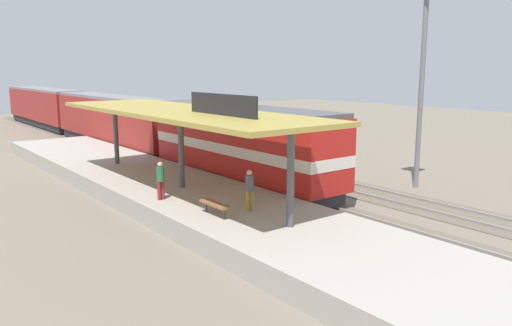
{
  "coord_description": "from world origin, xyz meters",
  "views": [
    {
      "loc": [
        -16.6,
        -21.43,
        6.65
      ],
      "look_at": [
        -1.38,
        -1.79,
        2.0
      ],
      "focal_mm": 35.52,
      "sensor_mm": 36.0,
      "label": 1
    }
  ],
  "objects_px": {
    "passenger_carriage_front": "(115,121)",
    "person_waiting": "(249,188)",
    "light_mast": "(424,36)",
    "passenger_carriage_rear": "(44,106)",
    "locomotive": "(241,145)",
    "person_walking": "(161,179)",
    "platform_bench": "(215,204)"
  },
  "relations": [
    {
      "from": "passenger_carriage_rear",
      "to": "passenger_carriage_front",
      "type": "bearing_deg",
      "value": -90.0
    },
    {
      "from": "passenger_carriage_front",
      "to": "person_walking",
      "type": "xyz_separation_m",
      "value": [
        -6.56,
        -20.98,
        -0.46
      ]
    },
    {
      "from": "person_walking",
      "to": "locomotive",
      "type": "bearing_deg",
      "value": 24.46
    },
    {
      "from": "platform_bench",
      "to": "passenger_carriage_front",
      "type": "distance_m",
      "value": 25.25
    },
    {
      "from": "platform_bench",
      "to": "locomotive",
      "type": "distance_m",
      "value": 8.91
    },
    {
      "from": "platform_bench",
      "to": "passenger_carriage_rear",
      "type": "distance_m",
      "value": 45.71
    },
    {
      "from": "passenger_carriage_front",
      "to": "platform_bench",
      "type": "bearing_deg",
      "value": -103.76
    },
    {
      "from": "light_mast",
      "to": "person_walking",
      "type": "relative_size",
      "value": 6.84
    },
    {
      "from": "passenger_carriage_rear",
      "to": "platform_bench",
      "type": "bearing_deg",
      "value": -97.54
    },
    {
      "from": "light_mast",
      "to": "passenger_carriage_front",
      "type": "bearing_deg",
      "value": 107.86
    },
    {
      "from": "light_mast",
      "to": "platform_bench",
      "type": "bearing_deg",
      "value": -178.79
    },
    {
      "from": "passenger_carriage_front",
      "to": "person_waiting",
      "type": "bearing_deg",
      "value": -100.35
    },
    {
      "from": "passenger_carriage_rear",
      "to": "light_mast",
      "type": "bearing_deg",
      "value": -80.17
    },
    {
      "from": "passenger_carriage_rear",
      "to": "person_waiting",
      "type": "xyz_separation_m",
      "value": [
        -4.53,
        -45.63,
        -0.46
      ]
    },
    {
      "from": "platform_bench",
      "to": "passenger_carriage_rear",
      "type": "height_order",
      "value": "passenger_carriage_rear"
    },
    {
      "from": "locomotive",
      "to": "person_walking",
      "type": "relative_size",
      "value": 8.44
    },
    {
      "from": "platform_bench",
      "to": "person_waiting",
      "type": "bearing_deg",
      "value": -12.39
    },
    {
      "from": "passenger_carriage_front",
      "to": "light_mast",
      "type": "height_order",
      "value": "light_mast"
    },
    {
      "from": "platform_bench",
      "to": "passenger_carriage_front",
      "type": "bearing_deg",
      "value": 76.24
    },
    {
      "from": "light_mast",
      "to": "passenger_carriage_rear",
      "type": "bearing_deg",
      "value": 99.83
    },
    {
      "from": "passenger_carriage_front",
      "to": "person_waiting",
      "type": "height_order",
      "value": "passenger_carriage_front"
    },
    {
      "from": "passenger_carriage_rear",
      "to": "person_waiting",
      "type": "relative_size",
      "value": 11.7
    },
    {
      "from": "passenger_carriage_rear",
      "to": "locomotive",
      "type": "bearing_deg",
      "value": -90.0
    },
    {
      "from": "passenger_carriage_front",
      "to": "person_walking",
      "type": "distance_m",
      "value": 21.99
    },
    {
      "from": "platform_bench",
      "to": "passenger_carriage_front",
      "type": "height_order",
      "value": "passenger_carriage_front"
    },
    {
      "from": "platform_bench",
      "to": "passenger_carriage_rear",
      "type": "bearing_deg",
      "value": 82.46
    },
    {
      "from": "person_walking",
      "to": "passenger_carriage_front",
      "type": "bearing_deg",
      "value": 72.64
    },
    {
      "from": "passenger_carriage_front",
      "to": "passenger_carriage_rear",
      "type": "distance_m",
      "value": 20.8
    },
    {
      "from": "locomotive",
      "to": "passenger_carriage_front",
      "type": "bearing_deg",
      "value": 90.0
    },
    {
      "from": "locomotive",
      "to": "person_waiting",
      "type": "distance_m",
      "value": 8.22
    },
    {
      "from": "locomotive",
      "to": "person_walking",
      "type": "distance_m",
      "value": 7.23
    },
    {
      "from": "person_walking",
      "to": "light_mast",
      "type": "bearing_deg",
      "value": -12.68
    }
  ]
}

